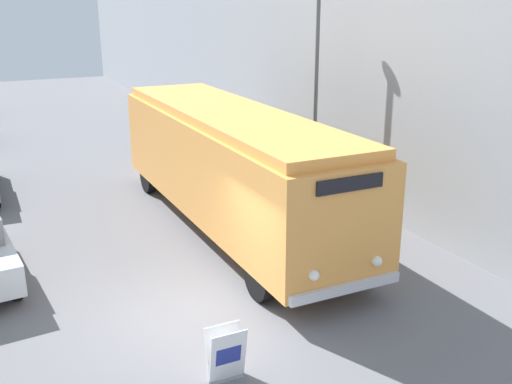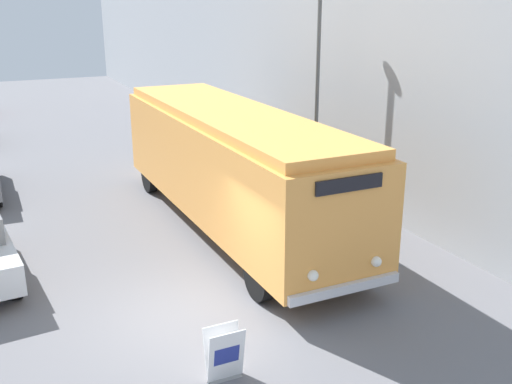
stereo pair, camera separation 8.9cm
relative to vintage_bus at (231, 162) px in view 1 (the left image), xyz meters
The scene contains 5 objects.
ground_plane 5.39m from the vintage_bus, 124.20° to the right, with size 80.00×80.00×0.00m, color slate.
building_wall_right 7.66m from the vintage_bus, 52.92° to the left, with size 0.30×60.00×8.42m.
vintage_bus is the anchor object (origin of this frame).
sign_board 7.17m from the vintage_bus, 114.59° to the right, with size 0.64×0.36×0.95m.
streetlamp 4.13m from the vintage_bus, 17.75° to the left, with size 0.36×0.36×6.44m.
Camera 1 is at (-3.43, -10.20, 6.12)m, focal length 42.00 mm.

